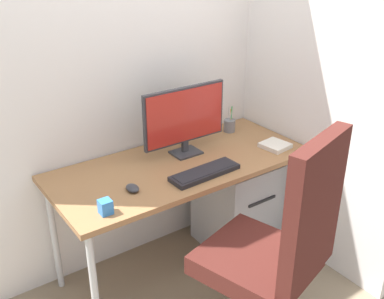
{
  "coord_description": "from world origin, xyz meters",
  "views": [
    {
      "loc": [
        -1.3,
        -1.94,
        1.92
      ],
      "look_at": [
        0.03,
        -0.07,
        0.84
      ],
      "focal_mm": 42.75,
      "sensor_mm": 36.0,
      "label": 1
    }
  ],
  "objects_px": {
    "notebook": "(275,145)",
    "desk_clamp_accessory": "(105,207)",
    "filing_cabinet": "(237,202)",
    "monitor": "(185,117)",
    "keyboard": "(205,172)",
    "mouse": "(132,188)",
    "office_chair": "(278,246)",
    "pen_holder": "(230,125)"
  },
  "relations": [
    {
      "from": "mouse",
      "to": "desk_clamp_accessory",
      "type": "height_order",
      "value": "desk_clamp_accessory"
    },
    {
      "from": "filing_cabinet",
      "to": "desk_clamp_accessory",
      "type": "distance_m",
      "value": 1.16
    },
    {
      "from": "monitor",
      "to": "keyboard",
      "type": "height_order",
      "value": "monitor"
    },
    {
      "from": "office_chair",
      "to": "mouse",
      "type": "relative_size",
      "value": 13.61
    },
    {
      "from": "keyboard",
      "to": "notebook",
      "type": "xyz_separation_m",
      "value": [
        0.56,
        0.04,
        -0.0
      ]
    },
    {
      "from": "office_chair",
      "to": "filing_cabinet",
      "type": "xyz_separation_m",
      "value": [
        0.43,
        0.78,
        -0.31
      ]
    },
    {
      "from": "pen_holder",
      "to": "desk_clamp_accessory",
      "type": "distance_m",
      "value": 1.19
    },
    {
      "from": "monitor",
      "to": "mouse",
      "type": "xyz_separation_m",
      "value": [
        -0.47,
        -0.21,
        -0.21
      ]
    },
    {
      "from": "notebook",
      "to": "desk_clamp_accessory",
      "type": "distance_m",
      "value": 1.17
    },
    {
      "from": "desk_clamp_accessory",
      "to": "filing_cabinet",
      "type": "bearing_deg",
      "value": 13.46
    },
    {
      "from": "office_chair",
      "to": "desk_clamp_accessory",
      "type": "relative_size",
      "value": 17.1
    },
    {
      "from": "keyboard",
      "to": "desk_clamp_accessory",
      "type": "height_order",
      "value": "desk_clamp_accessory"
    },
    {
      "from": "desk_clamp_accessory",
      "to": "office_chair",
      "type": "bearing_deg",
      "value": -40.85
    },
    {
      "from": "filing_cabinet",
      "to": "pen_holder",
      "type": "height_order",
      "value": "pen_holder"
    },
    {
      "from": "mouse",
      "to": "filing_cabinet",
      "type": "bearing_deg",
      "value": 8.28
    },
    {
      "from": "notebook",
      "to": "monitor",
      "type": "bearing_deg",
      "value": 145.7
    },
    {
      "from": "mouse",
      "to": "pen_holder",
      "type": "bearing_deg",
      "value": 18.64
    },
    {
      "from": "office_chair",
      "to": "notebook",
      "type": "relative_size",
      "value": 7.7
    },
    {
      "from": "mouse",
      "to": "keyboard",
      "type": "bearing_deg",
      "value": -11.47
    },
    {
      "from": "monitor",
      "to": "pen_holder",
      "type": "relative_size",
      "value": 3.04
    },
    {
      "from": "monitor",
      "to": "desk_clamp_accessory",
      "type": "height_order",
      "value": "monitor"
    },
    {
      "from": "mouse",
      "to": "desk_clamp_accessory",
      "type": "relative_size",
      "value": 1.26
    },
    {
      "from": "filing_cabinet",
      "to": "monitor",
      "type": "xyz_separation_m",
      "value": [
        -0.36,
        0.08,
        0.66
      ]
    },
    {
      "from": "monitor",
      "to": "mouse",
      "type": "height_order",
      "value": "monitor"
    },
    {
      "from": "mouse",
      "to": "notebook",
      "type": "distance_m",
      "value": 0.97
    },
    {
      "from": "filing_cabinet",
      "to": "desk_clamp_accessory",
      "type": "height_order",
      "value": "desk_clamp_accessory"
    },
    {
      "from": "office_chair",
      "to": "mouse",
      "type": "xyz_separation_m",
      "value": [
        -0.41,
        0.64,
        0.14
      ]
    },
    {
      "from": "pen_holder",
      "to": "notebook",
      "type": "bearing_deg",
      "value": -79.63
    },
    {
      "from": "filing_cabinet",
      "to": "notebook",
      "type": "height_order",
      "value": "notebook"
    },
    {
      "from": "mouse",
      "to": "notebook",
      "type": "xyz_separation_m",
      "value": [
        0.97,
        -0.04,
        -0.0
      ]
    },
    {
      "from": "mouse",
      "to": "notebook",
      "type": "height_order",
      "value": "mouse"
    },
    {
      "from": "filing_cabinet",
      "to": "desk_clamp_accessory",
      "type": "bearing_deg",
      "value": -166.54
    },
    {
      "from": "filing_cabinet",
      "to": "mouse",
      "type": "xyz_separation_m",
      "value": [
        -0.83,
        -0.13,
        0.45
      ]
    },
    {
      "from": "filing_cabinet",
      "to": "keyboard",
      "type": "distance_m",
      "value": 0.66
    },
    {
      "from": "desk_clamp_accessory",
      "to": "keyboard",
      "type": "bearing_deg",
      "value": 3.61
    },
    {
      "from": "notebook",
      "to": "desk_clamp_accessory",
      "type": "xyz_separation_m",
      "value": [
        -1.17,
        -0.07,
        0.02
      ]
    },
    {
      "from": "office_chair",
      "to": "monitor",
      "type": "height_order",
      "value": "office_chair"
    },
    {
      "from": "keyboard",
      "to": "monitor",
      "type": "bearing_deg",
      "value": 76.68
    },
    {
      "from": "monitor",
      "to": "keyboard",
      "type": "xyz_separation_m",
      "value": [
        -0.07,
        -0.29,
        -0.21
      ]
    },
    {
      "from": "office_chair",
      "to": "mouse",
      "type": "bearing_deg",
      "value": 122.46
    },
    {
      "from": "mouse",
      "to": "pen_holder",
      "type": "distance_m",
      "value": 0.96
    },
    {
      "from": "monitor",
      "to": "desk_clamp_accessory",
      "type": "distance_m",
      "value": 0.77
    }
  ]
}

